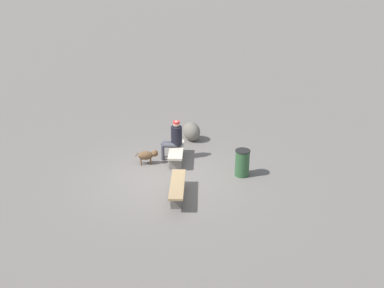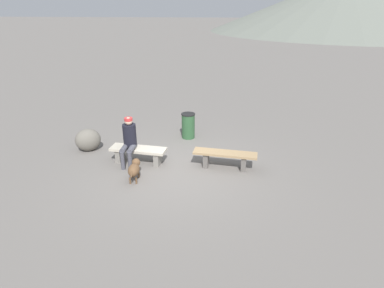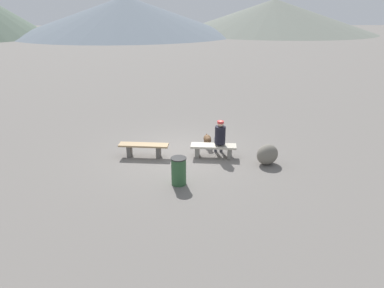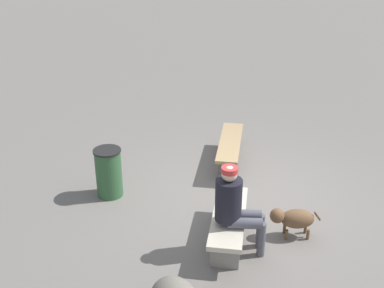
% 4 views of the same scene
% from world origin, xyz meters
% --- Properties ---
extents(ground, '(210.00, 210.00, 0.06)m').
position_xyz_m(ground, '(0.00, 0.00, -0.03)').
color(ground, slate).
extents(bench_left, '(1.72, 0.57, 0.46)m').
position_xyz_m(bench_left, '(-1.24, -0.23, 0.33)').
color(bench_left, '#605B56').
rests_on(bench_left, ground).
extents(bench_right, '(1.59, 0.62, 0.44)m').
position_xyz_m(bench_right, '(1.15, -0.33, 0.31)').
color(bench_right, gray).
rests_on(bench_right, ground).
extents(seated_person, '(0.36, 0.70, 1.31)m').
position_xyz_m(seated_person, '(1.36, -0.27, 0.75)').
color(seated_person, black).
rests_on(seated_person, ground).
extents(dog, '(0.31, 0.74, 0.46)m').
position_xyz_m(dog, '(1.01, 0.60, 0.31)').
color(dog, brown).
rests_on(dog, ground).
extents(trash_bin, '(0.45, 0.45, 0.83)m').
position_xyz_m(trash_bin, '(-0.03, -2.26, 0.42)').
color(trash_bin, '#2D5633').
rests_on(trash_bin, ground).
extents(boulder, '(0.92, 0.84, 0.68)m').
position_xyz_m(boulder, '(2.85, -0.97, 0.34)').
color(boulder, '#6B665B').
rests_on(boulder, ground).
extents(distant_peak_0, '(42.91, 42.91, 7.22)m').
position_xyz_m(distant_peak_0, '(-10.47, 60.65, 3.61)').
color(distant_peak_0, slate).
rests_on(distant_peak_0, ground).
extents(distant_peak_2, '(42.12, 42.12, 6.83)m').
position_xyz_m(distant_peak_2, '(20.18, 66.95, 3.42)').
color(distant_peak_2, slate).
rests_on(distant_peak_2, ground).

